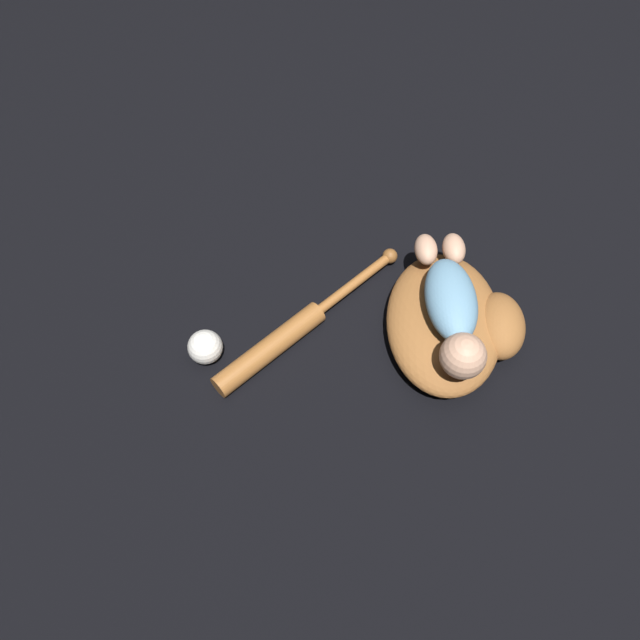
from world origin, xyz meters
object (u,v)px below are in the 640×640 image
at_px(baseball_glove, 453,322).
at_px(baseball, 205,347).
at_px(baseball_bat, 289,334).
at_px(baby_figure, 452,307).

xyz_separation_m(baseball_glove, baseball, (0.17, -0.51, -0.01)).
bearing_deg(baseball_bat, baseball_glove, 104.52).
height_order(baby_figure, baseball, baby_figure).
height_order(baby_figure, baseball_bat, baby_figure).
height_order(baseball_glove, baseball_bat, baseball_glove).
bearing_deg(baby_figure, baseball_bat, -78.04).
relative_size(baby_figure, baseball_bat, 0.82).
xyz_separation_m(baseball_glove, baseball_bat, (0.09, -0.34, -0.02)).
distance_m(baby_figure, baseball_bat, 0.35).
xyz_separation_m(baby_figure, baseball_bat, (0.07, -0.33, -0.11)).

